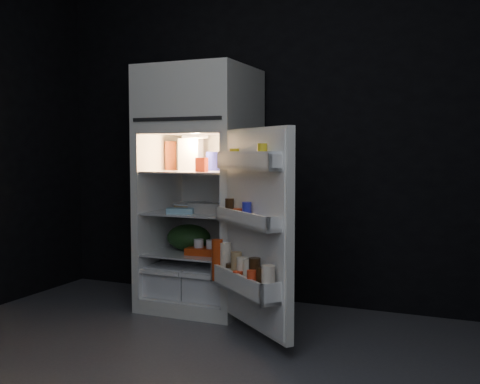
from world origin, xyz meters
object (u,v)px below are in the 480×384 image
at_px(refrigerator, 201,180).
at_px(egg_carton, 207,208).
at_px(yogurt_tray, 206,251).
at_px(fridge_door, 253,234).
at_px(milk_jug, 191,154).

relative_size(refrigerator, egg_carton, 6.81).
bearing_deg(egg_carton, yogurt_tray, -83.10).
xyz_separation_m(refrigerator, fridge_door, (0.66, -0.62, -0.28)).
bearing_deg(yogurt_tray, milk_jug, 135.51).
height_order(egg_carton, yogurt_tray, egg_carton).
relative_size(refrigerator, yogurt_tray, 6.38).
bearing_deg(fridge_door, egg_carton, 138.22).
bearing_deg(yogurt_tray, fridge_door, -44.64).
height_order(fridge_door, yogurt_tray, fridge_door).
xyz_separation_m(milk_jug, egg_carton, (0.21, -0.16, -0.38)).
relative_size(fridge_door, yogurt_tray, 4.37).
xyz_separation_m(fridge_door, yogurt_tray, (-0.54, 0.46, -0.22)).
bearing_deg(egg_carton, refrigerator, 128.06).
bearing_deg(milk_jug, yogurt_tray, -50.83).
bearing_deg(milk_jug, fridge_door, -50.94).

